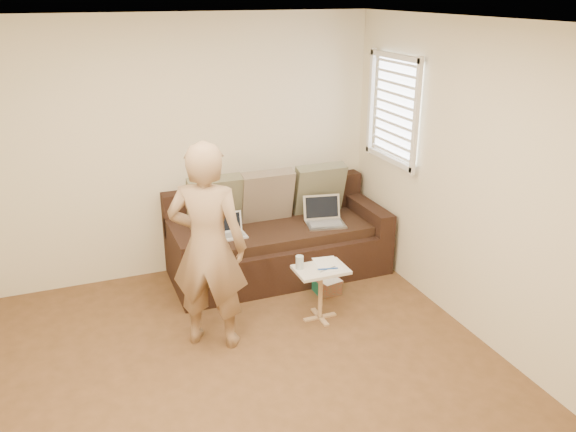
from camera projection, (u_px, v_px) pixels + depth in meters
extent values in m
plane|color=#533A1F|center=(257.00, 391.00, 4.35)|extent=(4.50, 4.50, 0.00)
plane|color=white|center=(249.00, 25.00, 3.41)|extent=(4.50, 4.50, 0.00)
plane|color=beige|center=(182.00, 149.00, 5.83)|extent=(4.00, 0.00, 4.00)
plane|color=beige|center=(497.00, 194.00, 4.57)|extent=(0.00, 4.50, 4.50)
imported|color=#947851|center=(208.00, 247.00, 4.66)|extent=(0.77, 0.69, 1.75)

